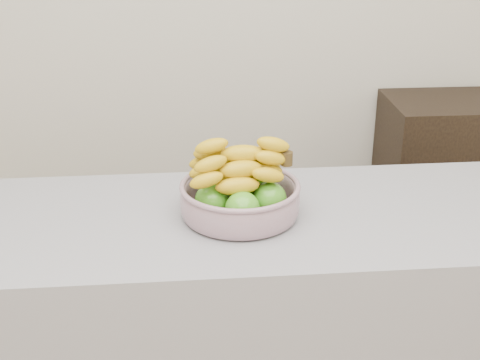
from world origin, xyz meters
name	(u,v)px	position (x,y,z in m)	size (l,w,h in m)	color
counter	(231,357)	(0.00, 0.78, 0.45)	(2.00, 0.60, 0.90)	gray
cabinet	(437,198)	(0.98, 1.78, 0.44)	(0.49, 0.39, 0.88)	black
fruit_bowl	(240,194)	(0.03, 0.78, 0.96)	(0.31, 0.31, 0.19)	#A0AEC0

